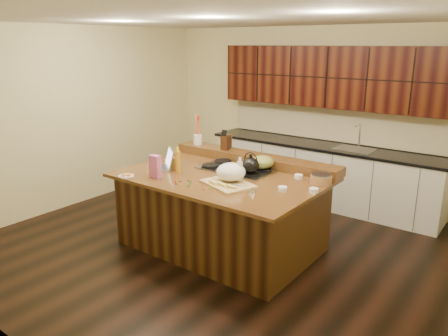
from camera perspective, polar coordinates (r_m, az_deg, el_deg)
The scene contains 31 objects.
room at distance 5.09m, azimuth -0.34°, elevation 3.67°, with size 5.52×5.02×2.72m.
island at distance 5.35m, azimuth -0.32°, elevation -5.64°, with size 2.40×1.60×0.92m.
back_ledge at distance 5.73m, azimuth 3.91°, elevation 1.24°, with size 2.40×0.30×0.12m, color black.
cooktop at distance 5.43m, azimuth 1.59°, elevation -0.07°, with size 0.92×0.52×0.05m.
back_counter at distance 6.90m, azimuth 12.98°, elevation 3.43°, with size 3.70×0.66×2.40m.
kettle at distance 5.13m, azimuth 3.49°, elevation 0.37°, with size 0.21×0.21×0.19m, color black.
green_bowl at distance 5.34m, azimuth 5.03°, elevation 0.80°, with size 0.28×0.28×0.15m, color olive.
laptop at distance 5.52m, azimuth -7.79°, elevation 0.62°, with size 0.46×0.44×0.25m.
oil_bottle at distance 5.29m, azimuth -6.04°, elevation 0.78°, with size 0.07×0.07×0.27m, color #BC8521.
vinegar_bottle at distance 4.89m, azimuth 2.07°, elevation -0.57°, with size 0.06×0.06×0.25m, color silver.
wooden_tray at distance 4.87m, azimuth 0.82°, elevation -0.87°, with size 0.67×0.58×0.23m.
ramekin_a at distance 4.70m, azimuth 7.64°, elevation -2.70°, with size 0.10×0.10×0.04m, color white.
ramekin_b at distance 4.71m, azimuth 11.64°, elevation -2.87°, with size 0.10×0.10×0.04m, color white.
ramekin_c at distance 5.15m, azimuth 9.72°, elevation -1.10°, with size 0.10×0.10×0.04m, color white.
strainer_bowl at distance 5.01m, azimuth 12.58°, elevation -1.47°, with size 0.24×0.24×0.09m, color #996B3F.
kitchen_timer at distance 4.59m, azimuth 3.74°, elevation -2.88°, with size 0.08×0.08×0.07m, color silver.
pink_bag at distance 5.15m, azimuth -8.96°, elevation 0.20°, with size 0.14×0.08×0.27m, color #BC588C.
candy_plate at distance 5.29m, azimuth -12.65°, elevation -1.01°, with size 0.18×0.18×0.01m, color white.
package_box at distance 5.48m, azimuth -6.51°, elevation 0.63°, with size 0.10×0.07×0.15m, color gold.
utensil_crock at distance 6.26m, azimuth -3.42°, elevation 3.73°, with size 0.12×0.12×0.14m, color white.
knife_block at distance 5.95m, azimuth 0.27°, elevation 3.38°, with size 0.10×0.16×0.20m, color black.
gumdrop_0 at distance 4.96m, azimuth -6.38°, elevation -1.80°, with size 0.02×0.02×0.02m, color red.
gumdrop_1 at distance 4.89m, azimuth -4.45°, elevation -2.01°, with size 0.02×0.02×0.02m, color #198C26.
gumdrop_2 at distance 4.89m, azimuth -6.27°, elevation -2.07°, with size 0.02×0.02×0.02m, color red.
gumdrop_3 at distance 4.99m, azimuth -5.83°, elevation -1.68°, with size 0.02×0.02×0.02m, color #198C26.
gumdrop_4 at distance 5.00m, azimuth -4.68°, elevation -1.62°, with size 0.02×0.02×0.02m, color red.
gumdrop_5 at distance 4.81m, azimuth -4.67°, elevation -2.34°, with size 0.02×0.02×0.02m, color #198C26.
gumdrop_6 at distance 4.98m, azimuth -5.69°, elevation -1.71°, with size 0.02×0.02×0.02m, color red.
gumdrop_7 at distance 4.73m, azimuth -1.94°, elevation -2.60°, with size 0.02×0.02×0.02m, color #198C26.
gumdrop_8 at distance 4.68m, azimuth -2.72°, elevation -2.80°, with size 0.02×0.02×0.02m, color red.
gumdrop_9 at distance 4.97m, azimuth -4.43°, elevation -1.71°, with size 0.02×0.02×0.02m, color #198C26.
Camera 1 is at (3.01, -3.96, 2.44)m, focal length 35.00 mm.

